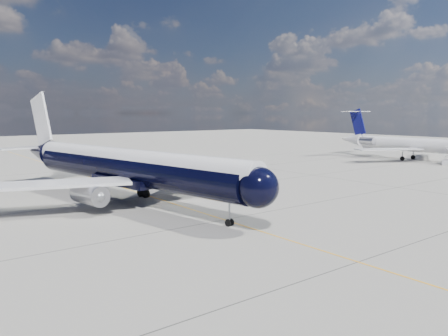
% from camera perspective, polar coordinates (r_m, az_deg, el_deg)
% --- Properties ---
extents(ground, '(320.00, 320.00, 0.00)m').
position_cam_1_polar(ground, '(58.62, -11.98, -2.89)').
color(ground, gray).
rests_on(ground, ground).
extents(taxiway_centerline, '(0.16, 160.00, 0.01)m').
position_cam_1_polar(taxiway_centerline, '(54.21, -9.69, -3.64)').
color(taxiway_centerline, '#FBA90D').
rests_on(taxiway_centerline, ground).
extents(main_airliner, '(36.90, 45.36, 13.15)m').
position_cam_1_polar(main_airliner, '(51.24, -13.15, 0.26)').
color(main_airliner, black).
rests_on(main_airliner, ground).
extents(regional_jet, '(28.90, 33.06, 11.23)m').
position_cam_1_polar(regional_jet, '(103.14, 22.42, 2.99)').
color(regional_jet, silver).
rests_on(regional_jet, ground).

